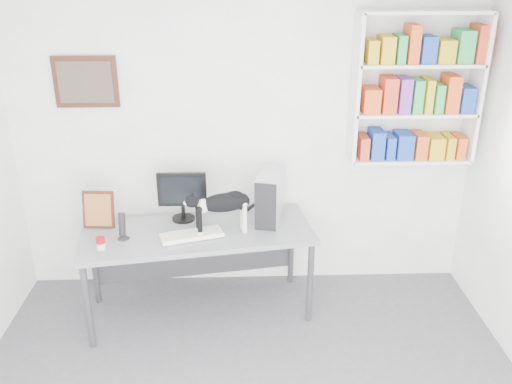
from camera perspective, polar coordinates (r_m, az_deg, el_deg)
room at (r=2.89m, az=-0.56°, el=-7.13°), size 4.01×4.01×2.70m
bookshelf at (r=4.68m, az=16.50°, el=10.38°), size 1.03×0.28×1.24m
wall_art at (r=4.73m, az=-17.49°, el=10.99°), size 0.52×0.04×0.42m
desk at (r=4.65m, az=-6.01°, el=-8.35°), size 1.96×1.02×0.78m
monitor at (r=4.58m, az=-7.76°, el=-0.41°), size 0.41×0.20×0.43m
keyboard at (r=4.36m, az=-6.80°, el=-4.50°), size 0.52×0.32×0.04m
pc_tower at (r=4.53m, az=1.51°, el=-0.54°), size 0.29×0.46×0.42m
speaker at (r=4.39m, az=-13.91°, el=-3.47°), size 0.12×0.12×0.23m
leaning_print at (r=4.62m, az=-16.26°, el=-1.71°), size 0.26×0.12×0.32m
soup_can at (r=4.31m, az=-16.04°, el=-5.21°), size 0.09×0.09×0.10m
cat at (r=4.32m, az=-3.48°, el=-2.20°), size 0.61×0.29×0.36m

